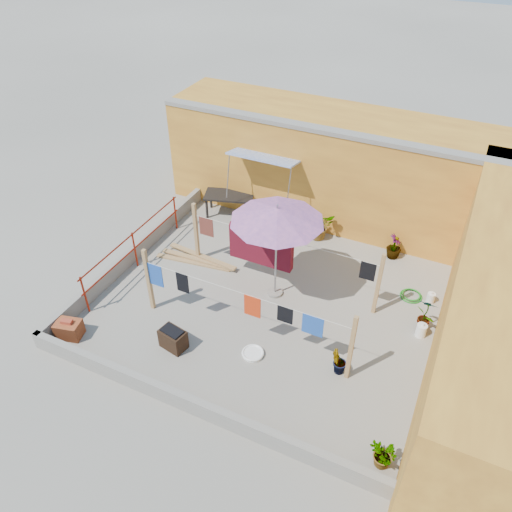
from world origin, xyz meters
name	(u,v)px	position (x,y,z in m)	size (l,w,h in m)	color
ground	(268,302)	(0.00, 0.00, 0.00)	(80.00, 80.00, 0.00)	#9E998E
wall_back	(349,169)	(0.50, 4.69, 1.61)	(11.00, 3.27, 3.21)	gold
wall_right	(508,320)	(5.20, 0.00, 1.60)	(2.40, 9.00, 3.20)	gold
parapet_front	(194,405)	(0.00, -3.58, 0.22)	(8.30, 0.16, 0.44)	gray
parapet_left	(134,253)	(-4.08, 0.00, 0.22)	(0.16, 7.30, 0.44)	gray
red_railing	(134,244)	(-3.85, -0.20, 0.72)	(0.05, 4.20, 1.10)	maroon
clothesline_rig	(260,253)	(-0.47, 0.55, 1.01)	(5.09, 2.35, 1.80)	tan
patio_umbrella	(277,215)	(0.03, 0.38, 2.40)	(2.91, 2.91, 2.68)	gray
outdoor_table	(229,197)	(-2.77, 3.20, 0.64)	(1.67, 1.18, 0.71)	black
brick_stack	(69,329)	(-3.70, -3.03, 0.21)	(0.66, 0.54, 0.50)	#984523
lumber_pile	(198,259)	(-2.44, 0.67, 0.07)	(2.35, 0.64, 0.14)	tan
brazier	(173,339)	(-1.32, -2.27, 0.26)	(0.65, 0.49, 0.53)	black
white_basin	(253,353)	(0.41, -1.72, 0.05)	(0.51, 0.51, 0.09)	white
water_jug_a	(421,330)	(3.70, 0.50, 0.17)	(0.24, 0.24, 0.38)	white
water_jug_b	(431,298)	(3.70, 1.77, 0.14)	(0.20, 0.20, 0.32)	white
green_hose	(411,295)	(3.23, 1.77, 0.04)	(0.56, 0.56, 0.08)	#1A791B
plant_back_a	(320,225)	(0.21, 3.20, 0.43)	(0.78, 0.68, 0.87)	#1D5819
plant_back_b	(394,247)	(2.40, 3.20, 0.36)	(0.41, 0.41, 0.72)	#1D5819
plant_right_a	(426,313)	(3.70, 0.79, 0.47)	(0.49, 0.33, 0.93)	#1D5819
plant_right_b	(339,362)	(2.29, -1.38, 0.34)	(0.37, 0.30, 0.67)	#1D5819
plant_right_c	(384,456)	(3.70, -3.07, 0.30)	(0.54, 0.47, 0.60)	#1D5819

